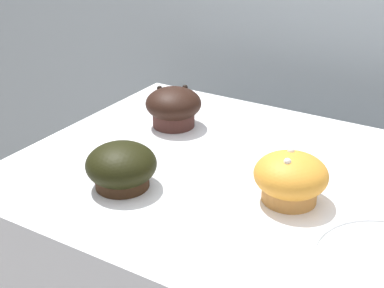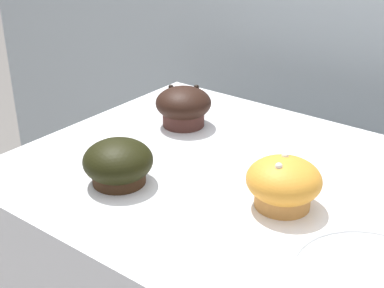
# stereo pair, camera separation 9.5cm
# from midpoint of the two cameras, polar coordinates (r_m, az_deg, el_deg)

# --- Properties ---
(wall_back) EXTENTS (3.20, 0.10, 1.80)m
(wall_back) POSITION_cam_midpoint_polar(r_m,az_deg,el_deg) (1.44, 17.63, 5.58)
(wall_back) COLOR #A8B2B7
(wall_back) RESTS_ON ground
(muffin_front_center) EXTENTS (0.12, 0.12, 0.08)m
(muffin_front_center) POSITION_cam_midpoint_polar(r_m,az_deg,el_deg) (0.85, 7.37, -3.72)
(muffin_front_center) COLOR #C3803C
(muffin_front_center) RESTS_ON display_counter
(muffin_back_left) EXTENTS (0.12, 0.12, 0.08)m
(muffin_back_left) POSITION_cam_midpoint_polar(r_m,az_deg,el_deg) (0.90, -10.54, -2.52)
(muffin_back_left) COLOR #362112
(muffin_back_left) RESTS_ON display_counter
(muffin_back_right) EXTENTS (0.12, 0.12, 0.08)m
(muffin_back_right) POSITION_cam_midpoint_polar(r_m,az_deg,el_deg) (1.12, -4.42, 3.93)
(muffin_back_right) COLOR #482721
(muffin_back_right) RESTS_ON display_counter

